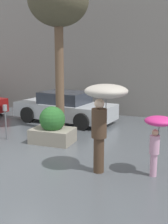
% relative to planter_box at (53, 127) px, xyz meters
% --- Properties ---
extents(ground_plane, '(40.00, 40.00, 0.00)m').
position_rel_planter_box_xyz_m(ground_plane, '(0.20, -1.51, -0.50)').
color(ground_plane, '#51565B').
extents(building_facade, '(18.00, 0.30, 6.00)m').
position_rel_planter_box_xyz_m(building_facade, '(0.20, 4.99, 2.50)').
color(building_facade, gray).
rests_on(building_facade, ground).
extents(planter_box, '(1.31, 0.90, 1.17)m').
position_rel_planter_box_xyz_m(planter_box, '(0.00, 0.00, 0.00)').
color(planter_box, gray).
rests_on(planter_box, ground).
extents(person_adult, '(0.98, 0.98, 2.11)m').
position_rel_planter_box_xyz_m(person_adult, '(2.17, -1.72, 1.12)').
color(person_adult, '#473323').
rests_on(person_adult, ground).
extents(person_child, '(0.66, 0.66, 1.40)m').
position_rel_planter_box_xyz_m(person_child, '(3.36, -1.45, 0.60)').
color(person_child, '#D199B7').
rests_on(person_child, ground).
extents(parked_car_near, '(4.36, 2.39, 1.26)m').
position_rel_planter_box_xyz_m(parked_car_near, '(-0.82, 2.81, 0.09)').
color(parked_car_near, '#B7BCC1').
rests_on(parked_car_near, ground).
extents(street_tree, '(2.09, 2.09, 5.48)m').
position_rel_planter_box_xyz_m(street_tree, '(-0.39, 1.43, 3.96)').
color(street_tree, brown).
rests_on(street_tree, ground).
extents(parking_meter, '(0.14, 0.14, 1.16)m').
position_rel_planter_box_xyz_m(parking_meter, '(-1.59, -0.22, 0.34)').
color(parking_meter, '#595B60').
rests_on(parking_meter, ground).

